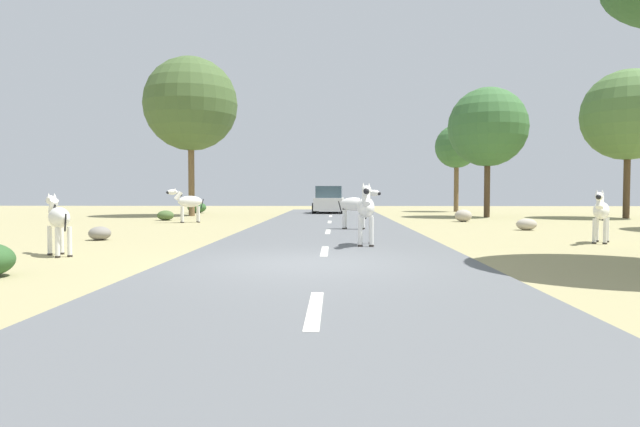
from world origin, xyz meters
TOP-DOWN VIEW (x-y plane):
  - ground_plane at (0.00, 0.00)m, footprint 90.00×90.00m
  - road at (0.30, 0.00)m, footprint 6.00×64.00m
  - lane_markings at (0.30, -1.00)m, footprint 0.16×56.00m
  - zebra_0 at (1.30, 3.32)m, footprint 0.48×1.66m
  - zebra_1 at (1.30, 9.38)m, footprint 1.55×0.65m
  - zebra_2 at (7.73, 4.64)m, footprint 0.98×1.40m
  - zebra_3 at (-6.17, 14.21)m, footprint 1.58×0.93m
  - zebra_4 at (-5.49, 1.42)m, footprint 1.11×1.20m
  - car_0 at (0.18, 24.89)m, footprint 2.16×4.41m
  - tree_1 at (9.00, 20.03)m, footprint 4.36×4.36m
  - tree_2 at (9.24, 28.66)m, footprint 3.07×3.07m
  - tree_3 at (16.09, 18.98)m, footprint 4.78×4.78m
  - tree_5 at (-7.90, 21.23)m, footprint 5.43×5.43m
  - bush_0 at (-8.74, 25.66)m, footprint 1.25×1.13m
  - bush_1 at (-7.84, 16.18)m, footprint 0.82×0.74m
  - rock_0 at (-6.27, 5.22)m, footprint 0.63×0.59m
  - rock_1 at (6.58, 15.34)m, footprint 0.80×0.70m
  - rock_2 at (7.53, 9.69)m, footprint 0.74×0.56m

SIDE VIEW (x-z plane):
  - ground_plane at x=0.00m, z-range 0.00..0.00m
  - road at x=0.30m, z-range 0.00..0.05m
  - lane_markings at x=0.30m, z-range 0.05..0.06m
  - rock_0 at x=-6.27m, z-range 0.00..0.40m
  - rock_2 at x=7.53m, z-range 0.00..0.43m
  - bush_1 at x=-7.84m, z-range 0.00..0.49m
  - rock_1 at x=6.58m, z-range 0.00..0.58m
  - bush_0 at x=-8.74m, z-range 0.00..0.75m
  - zebra_4 at x=-5.49m, z-range 0.13..1.50m
  - car_0 at x=0.18m, z-range -0.02..1.72m
  - zebra_2 at x=7.73m, z-range 0.14..1.59m
  - zebra_1 at x=1.30m, z-range 0.19..1.68m
  - zebra_3 at x=-6.17m, z-range 0.15..1.74m
  - zebra_0 at x=1.30m, z-range 0.20..1.76m
  - tree_2 at x=9.24m, z-range 1.53..7.74m
  - tree_1 at x=9.00m, z-range 1.40..8.59m
  - tree_3 at x=16.09m, z-range 1.54..9.43m
  - tree_5 at x=-7.90m, z-range 1.90..11.17m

